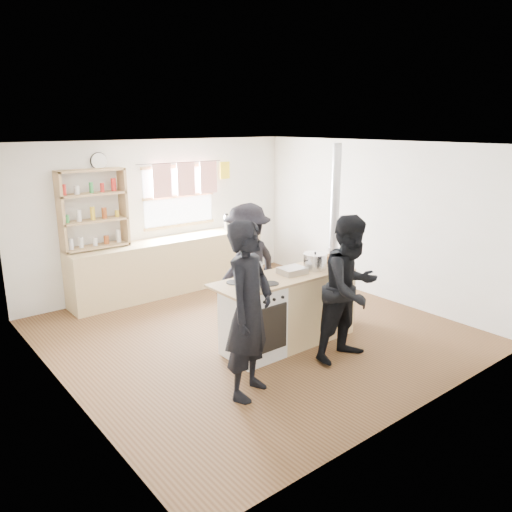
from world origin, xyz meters
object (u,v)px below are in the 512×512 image
object	(u,v)px
stockpot_stove	(253,270)
person_far	(247,265)
thermos	(227,222)
cooking_island	(289,309)
bread_board	(329,260)
person_near_left	(249,310)
skillet_greens	(248,287)
stockpot_counter	(315,261)
flue_heater	(332,278)
person_near_right	(350,289)
roast_tray	(292,270)

from	to	relation	value
stockpot_stove	person_far	distance (m)	0.80
thermos	cooking_island	size ratio (longest dim) A/B	0.14
stockpot_stove	bread_board	world-z (taller)	stockpot_stove
stockpot_stove	person_far	world-z (taller)	person_far
bread_board	person_near_left	size ratio (longest dim) A/B	0.16
skillet_greens	bread_board	bearing A→B (deg)	6.81
stockpot_counter	person_near_left	distance (m)	1.69
skillet_greens	bread_board	size ratio (longest dim) A/B	1.33
thermos	person_far	bearing A→B (deg)	-117.71
cooking_island	stockpot_stove	world-z (taller)	stockpot_stove
bread_board	flue_heater	distance (m)	0.42
stockpot_counter	stockpot_stove	bearing A→B (deg)	164.02
stockpot_counter	cooking_island	bearing A→B (deg)	175.95
stockpot_stove	stockpot_counter	size ratio (longest dim) A/B	0.78
bread_board	person_near_left	bearing A→B (deg)	-160.06
skillet_greens	person_near_left	size ratio (longest dim) A/B	0.21
thermos	flue_heater	world-z (taller)	flue_heater
bread_board	flue_heater	xyz separation A→B (m)	(0.23, 0.14, -0.32)
thermos	person_far	world-z (taller)	person_far
cooking_island	skillet_greens	size ratio (longest dim) A/B	5.10
thermos	cooking_island	bearing A→B (deg)	-109.82
flue_heater	thermos	bearing A→B (deg)	89.05
thermos	person_near_right	world-z (taller)	person_near_right
thermos	person_near_left	xyz separation A→B (m)	(-2.16, -3.43, -0.11)
stockpot_counter	person_far	world-z (taller)	person_far
cooking_island	stockpot_stove	distance (m)	0.72
skillet_greens	person_near_left	world-z (taller)	person_near_left
roast_tray	bread_board	world-z (taller)	bread_board
bread_board	person_near_left	distance (m)	2.00
skillet_greens	flue_heater	size ratio (longest dim) A/B	0.15
thermos	person_far	xyz separation A→B (m)	(-1.00, -1.90, -0.18)
bread_board	person_near_left	xyz separation A→B (m)	(-1.88, -0.68, -0.06)
thermos	person_near_right	bearing A→B (deg)	-101.56
stockpot_stove	flue_heater	distance (m)	1.42
cooking_island	flue_heater	size ratio (longest dim) A/B	0.79
flue_heater	person_near_right	world-z (taller)	flue_heater
roast_tray	bread_board	bearing A→B (deg)	2.26
stockpot_stove	bread_board	bearing A→B (deg)	-9.06
stockpot_stove	flue_heater	size ratio (longest dim) A/B	0.10
cooking_island	person_near_left	world-z (taller)	person_near_left
thermos	stockpot_counter	world-z (taller)	thermos
cooking_island	skillet_greens	xyz separation A→B (m)	(-0.77, -0.15, 0.49)
stockpot_stove	person_near_left	bearing A→B (deg)	-130.42
cooking_island	bread_board	distance (m)	0.89
bread_board	thermos	bearing A→B (deg)	84.31
stockpot_stove	bread_board	distance (m)	1.16
stockpot_stove	stockpot_counter	distance (m)	0.86
person_near_right	stockpot_counter	bearing A→B (deg)	79.96
thermos	skillet_greens	xyz separation A→B (m)	(-1.77, -2.92, -0.08)
stockpot_counter	skillet_greens	bearing A→B (deg)	-173.97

